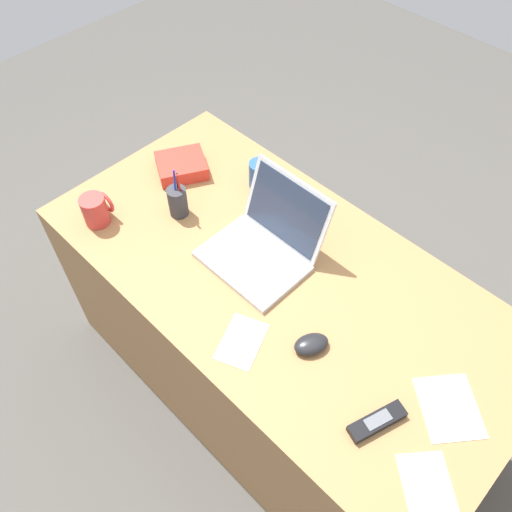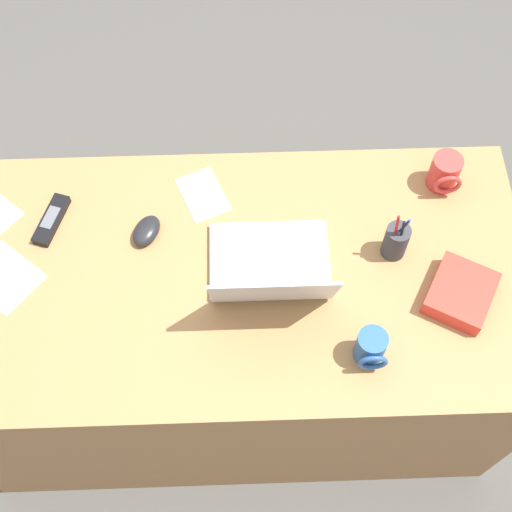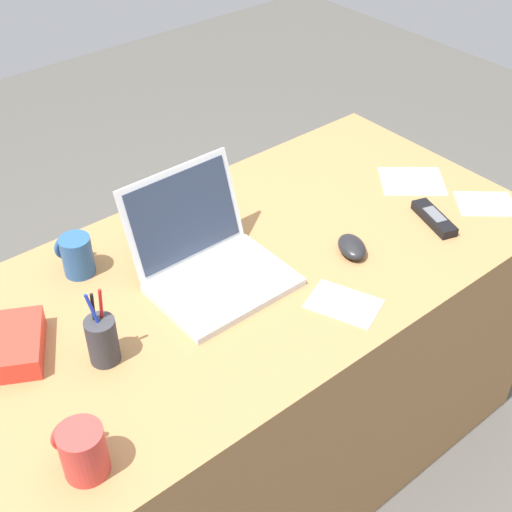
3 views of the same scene
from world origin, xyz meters
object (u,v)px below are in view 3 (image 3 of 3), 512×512
Objects in this scene: laptop at (210,261)px; coffee_mug_white at (76,255)px; coffee_mug_tall at (82,450)px; pen_holder at (102,340)px; computer_mouse at (352,247)px; snack_bag at (6,346)px; cordless_phone at (434,218)px.

laptop is 3.11× the size of coffee_mug_white.
pen_holder is (0.16, 0.21, 0.00)m from coffee_mug_tall.
laptop is 0.32m from coffee_mug_white.
computer_mouse is at bearing -24.22° from laptop.
snack_bag is (-0.80, 0.21, 0.01)m from computer_mouse.
laptop is 1.84× the size of snack_bag.
pen_holder is (-0.65, 0.07, 0.04)m from computer_mouse.
coffee_mug_white is 0.29m from snack_bag.
coffee_mug_tall is 0.62× the size of snack_bag.
coffee_mug_tall reaches higher than snack_bag.
computer_mouse is at bearing -33.38° from coffee_mug_white.
laptop is 0.56m from coffee_mug_tall.
cordless_phone is (0.81, -0.41, -0.04)m from coffee_mug_white.
laptop is at bearing -8.25° from snack_bag.
pen_holder is at bearing -42.79° from snack_bag.
laptop is at bearing -178.83° from computer_mouse.
coffee_mug_tall is 0.35m from snack_bag.
laptop reaches higher than cordless_phone.
cordless_phone is 0.89× the size of pen_holder.
laptop reaches higher than computer_mouse.
coffee_mug_tall is 1.07m from cordless_phone.
cordless_phone is (1.07, 0.09, -0.04)m from coffee_mug_tall.
computer_mouse is at bearing -15.02° from snack_bag.
laptop is 0.61m from cordless_phone.
pen_holder is at bearing -108.51° from coffee_mug_white.
coffee_mug_white is 0.56× the size of pen_holder.
cordless_phone is 0.91m from pen_holder.
computer_mouse reaches higher than cordless_phone.
snack_bag is (-0.48, 0.07, -0.02)m from laptop.
laptop is at bearing 30.07° from coffee_mug_tall.
coffee_mug_white is (-0.23, 0.22, 0.00)m from laptop.
coffee_mug_tall is at bearing -127.46° from pen_holder.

